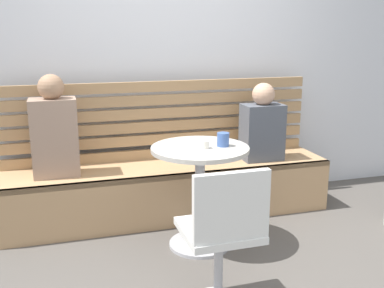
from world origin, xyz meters
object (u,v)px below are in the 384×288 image
Objects in this scene: cafe_table at (200,177)px; person_child_left at (262,126)px; white_chair at (223,236)px; cup_mug_blue at (223,140)px; cup_espresso_small at (205,144)px; booth_bench at (169,191)px; person_adult at (54,131)px.

cafe_table is 1.13× the size of person_child_left.
cafe_table is at bearing 81.12° from white_chair.
person_child_left reaches higher than white_chair.
cup_espresso_small is at bearing -171.19° from cup_mug_blue.
cafe_table reaches higher than booth_bench.
person_child_left is at bearing 58.00° from white_chair.
cafe_table is 0.31m from cup_mug_blue.
white_chair is 1.30× the size of person_child_left.
cup_mug_blue is (-0.57, -0.59, 0.06)m from person_child_left.
person_adult is (-0.83, 1.41, 0.32)m from white_chair.
white_chair is (-0.04, -1.41, 0.24)m from booth_bench.
person_child_left is (0.81, -0.03, 0.51)m from booth_bench.
cafe_table is 0.25m from cup_espresso_small.
cup_espresso_small is at bearing -139.42° from person_child_left.
person_adult is 1.17m from cup_espresso_small.
person_adult is 1.28m from cup_mug_blue.
white_chair is 1.67m from person_adult.
cafe_table is 7.79× the size of cup_mug_blue.
white_chair reaches higher than cup_mug_blue.
white_chair is 1.64m from person_child_left.
person_child_left is 6.90× the size of cup_mug_blue.
white_chair reaches higher than cafe_table.
person_adult is 8.10× the size of cup_mug_blue.
cup_espresso_small is at bearing -80.86° from booth_bench.
booth_bench is at bearing 88.22° from white_chair.
cafe_table is at bearing -31.80° from person_adult.
person_adult is (-0.88, 0.00, 0.56)m from booth_bench.
cup_espresso_small is at bearing -33.39° from person_adult.
person_adult is at bearing 179.81° from booth_bench.
booth_bench is at bearing 111.21° from cup_mug_blue.
cup_mug_blue reaches higher than booth_bench.
person_child_left is 0.94m from cup_espresso_small.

